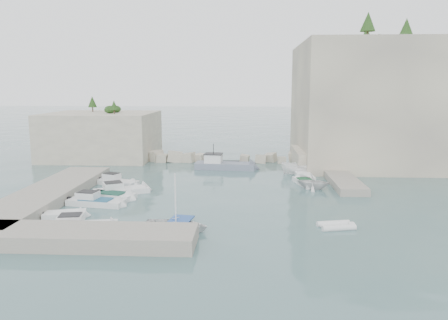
{
  "coord_description": "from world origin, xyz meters",
  "views": [
    {
      "loc": [
        2.51,
        -41.37,
        11.05
      ],
      "look_at": [
        0.0,
        6.0,
        3.0
      ],
      "focal_mm": 35.0,
      "sensor_mm": 36.0,
      "label": 1
    }
  ],
  "objects_px": {
    "tender_east_c": "(304,178)",
    "inflatable_dinghy": "(336,228)",
    "rowboat": "(176,230)",
    "motorboat_c": "(112,198)",
    "tender_east_a": "(313,189)",
    "work_boat": "(225,169)",
    "motorboat_f": "(82,230)",
    "tender_east_b": "(306,185)",
    "tender_east_d": "(300,174)",
    "motorboat_a": "(117,185)",
    "motorboat_e": "(65,218)",
    "motorboat_d": "(96,205)",
    "motorboat_b": "(122,193)"
  },
  "relations": [
    {
      "from": "tender_east_c",
      "to": "inflatable_dinghy",
      "type": "bearing_deg",
      "value": 177.31
    },
    {
      "from": "rowboat",
      "to": "motorboat_c",
      "type": "bearing_deg",
      "value": 50.13
    },
    {
      "from": "rowboat",
      "to": "tender_east_a",
      "type": "height_order",
      "value": "tender_east_a"
    },
    {
      "from": "rowboat",
      "to": "work_boat",
      "type": "xyz_separation_m",
      "value": [
        2.55,
        25.63,
        0.0
      ]
    },
    {
      "from": "motorboat_f",
      "to": "tender_east_b",
      "type": "height_order",
      "value": "motorboat_f"
    },
    {
      "from": "motorboat_f",
      "to": "work_boat",
      "type": "bearing_deg",
      "value": 59.32
    },
    {
      "from": "tender_east_a",
      "to": "work_boat",
      "type": "height_order",
      "value": "work_boat"
    },
    {
      "from": "motorboat_c",
      "to": "tender_east_a",
      "type": "height_order",
      "value": "tender_east_a"
    },
    {
      "from": "motorboat_f",
      "to": "inflatable_dinghy",
      "type": "xyz_separation_m",
      "value": [
        19.84,
        1.61,
        0.0
      ]
    },
    {
      "from": "motorboat_c",
      "to": "tender_east_d",
      "type": "relative_size",
      "value": 1.07
    },
    {
      "from": "motorboat_c",
      "to": "tender_east_b",
      "type": "distance_m",
      "value": 21.38
    },
    {
      "from": "inflatable_dinghy",
      "to": "tender_east_b",
      "type": "relative_size",
      "value": 0.6
    },
    {
      "from": "motorboat_a",
      "to": "tender_east_b",
      "type": "distance_m",
      "value": 21.41
    },
    {
      "from": "tender_east_b",
      "to": "work_boat",
      "type": "height_order",
      "value": "work_boat"
    },
    {
      "from": "motorboat_f",
      "to": "tender_east_b",
      "type": "distance_m",
      "value": 25.8
    },
    {
      "from": "inflatable_dinghy",
      "to": "tender_east_a",
      "type": "relative_size",
      "value": 0.84
    },
    {
      "from": "motorboat_c",
      "to": "motorboat_e",
      "type": "xyz_separation_m",
      "value": [
        -2.03,
        -6.6,
        0.0
      ]
    },
    {
      "from": "motorboat_f",
      "to": "tender_east_b",
      "type": "relative_size",
      "value": 1.19
    },
    {
      "from": "inflatable_dinghy",
      "to": "motorboat_a",
      "type": "bearing_deg",
      "value": 134.35
    },
    {
      "from": "tender_east_b",
      "to": "tender_east_d",
      "type": "height_order",
      "value": "tender_east_d"
    },
    {
      "from": "motorboat_a",
      "to": "motorboat_c",
      "type": "xyz_separation_m",
      "value": [
        1.26,
        -6.03,
        0.0
      ]
    },
    {
      "from": "motorboat_d",
      "to": "inflatable_dinghy",
      "type": "bearing_deg",
      "value": -5.18
    },
    {
      "from": "motorboat_e",
      "to": "work_boat",
      "type": "relative_size",
      "value": 0.43
    },
    {
      "from": "tender_east_a",
      "to": "tender_east_d",
      "type": "height_order",
      "value": "tender_east_a"
    },
    {
      "from": "motorboat_b",
      "to": "tender_east_c",
      "type": "bearing_deg",
      "value": -3.58
    },
    {
      "from": "motorboat_a",
      "to": "motorboat_e",
      "type": "xyz_separation_m",
      "value": [
        -0.78,
        -12.64,
        0.0
      ]
    },
    {
      "from": "inflatable_dinghy",
      "to": "tender_east_c",
      "type": "xyz_separation_m",
      "value": [
        -0.08,
        18.75,
        0.0
      ]
    },
    {
      "from": "motorboat_f",
      "to": "rowboat",
      "type": "xyz_separation_m",
      "value": [
        7.31,
        0.4,
        0.0
      ]
    },
    {
      "from": "tender_east_d",
      "to": "work_boat",
      "type": "relative_size",
      "value": 0.55
    },
    {
      "from": "motorboat_d",
      "to": "work_boat",
      "type": "xyz_separation_m",
      "value": [
        11.21,
        18.88,
        0.0
      ]
    },
    {
      "from": "rowboat",
      "to": "inflatable_dinghy",
      "type": "height_order",
      "value": "rowboat"
    },
    {
      "from": "motorboat_b",
      "to": "motorboat_f",
      "type": "bearing_deg",
      "value": -115.64
    },
    {
      "from": "tender_east_b",
      "to": "work_boat",
      "type": "xyz_separation_m",
      "value": [
        -9.64,
        9.12,
        0.0
      ]
    },
    {
      "from": "inflatable_dinghy",
      "to": "motorboat_c",
      "type": "bearing_deg",
      "value": 145.82
    },
    {
      "from": "motorboat_d",
      "to": "work_boat",
      "type": "height_order",
      "value": "work_boat"
    },
    {
      "from": "motorboat_e",
      "to": "inflatable_dinghy",
      "type": "distance_m",
      "value": 22.55
    },
    {
      "from": "motorboat_c",
      "to": "rowboat",
      "type": "height_order",
      "value": "rowboat"
    },
    {
      "from": "motorboat_c",
      "to": "tender_east_c",
      "type": "relative_size",
      "value": 0.95
    },
    {
      "from": "motorboat_f",
      "to": "inflatable_dinghy",
      "type": "relative_size",
      "value": 1.98
    },
    {
      "from": "motorboat_e",
      "to": "tender_east_a",
      "type": "distance_m",
      "value": 25.55
    },
    {
      "from": "tender_east_c",
      "to": "motorboat_a",
      "type": "bearing_deg",
      "value": 99.18
    },
    {
      "from": "tender_east_c",
      "to": "tender_east_d",
      "type": "xyz_separation_m",
      "value": [
        -0.25,
        2.53,
        0.0
      ]
    },
    {
      "from": "motorboat_a",
      "to": "rowboat",
      "type": "bearing_deg",
      "value": -38.31
    },
    {
      "from": "motorboat_c",
      "to": "motorboat_e",
      "type": "height_order",
      "value": "same"
    },
    {
      "from": "motorboat_a",
      "to": "motorboat_c",
      "type": "relative_size",
      "value": 1.07
    },
    {
      "from": "motorboat_a",
      "to": "motorboat_e",
      "type": "distance_m",
      "value": 12.66
    },
    {
      "from": "motorboat_d",
      "to": "rowboat",
      "type": "height_order",
      "value": "motorboat_d"
    },
    {
      "from": "motorboat_d",
      "to": "inflatable_dinghy",
      "type": "relative_size",
      "value": 2.0
    },
    {
      "from": "motorboat_c",
      "to": "tender_east_a",
      "type": "relative_size",
      "value": 1.45
    },
    {
      "from": "work_boat",
      "to": "motorboat_f",
      "type": "bearing_deg",
      "value": -105.91
    }
  ]
}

